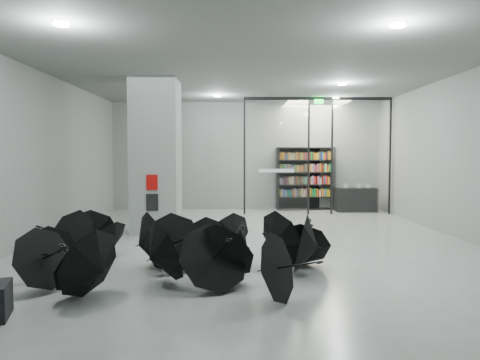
{
  "coord_description": "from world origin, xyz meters",
  "views": [
    {
      "loc": [
        -0.43,
        -9.73,
        2.03
      ],
      "look_at": [
        -0.3,
        1.5,
        1.4
      ],
      "focal_mm": 33.35,
      "sensor_mm": 36.0,
      "label": 1
    }
  ],
  "objects_px": {
    "column": "(156,156)",
    "shop_counter": "(356,200)",
    "umbrella_cluster": "(176,258)",
    "bookshelf": "(305,179)"
  },
  "relations": [
    {
      "from": "column",
      "to": "shop_counter",
      "type": "bearing_deg",
      "value": 32.79
    },
    {
      "from": "umbrella_cluster",
      "to": "bookshelf",
      "type": "bearing_deg",
      "value": 68.3
    },
    {
      "from": "shop_counter",
      "to": "bookshelf",
      "type": "bearing_deg",
      "value": 160.03
    },
    {
      "from": "bookshelf",
      "to": "umbrella_cluster",
      "type": "relative_size",
      "value": 0.42
    },
    {
      "from": "bookshelf",
      "to": "shop_counter",
      "type": "xyz_separation_m",
      "value": [
        1.73,
        -0.61,
        -0.73
      ]
    },
    {
      "from": "column",
      "to": "shop_counter",
      "type": "relative_size",
      "value": 2.8
    },
    {
      "from": "bookshelf",
      "to": "umbrella_cluster",
      "type": "bearing_deg",
      "value": -119.49
    },
    {
      "from": "shop_counter",
      "to": "umbrella_cluster",
      "type": "relative_size",
      "value": 0.26
    },
    {
      "from": "shop_counter",
      "to": "column",
      "type": "bearing_deg",
      "value": -147.74
    },
    {
      "from": "bookshelf",
      "to": "shop_counter",
      "type": "bearing_deg",
      "value": -27.24
    }
  ]
}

